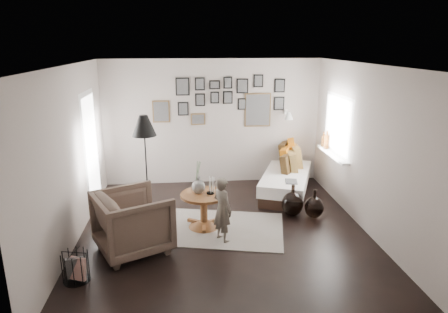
{
  "coord_description": "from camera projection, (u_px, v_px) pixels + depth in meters",
  "views": [
    {
      "loc": [
        -0.59,
        -5.78,
        2.91
      ],
      "look_at": [
        0.05,
        0.5,
        1.1
      ],
      "focal_mm": 32.0,
      "sensor_mm": 36.0,
      "label": 1
    }
  ],
  "objects": [
    {
      "name": "daybed",
      "position": [
        285.0,
        177.0,
        8.01
      ],
      "size": [
        1.47,
        2.07,
        0.94
      ],
      "rotation": [
        0.0,
        0.0,
        -0.38
      ],
      "color": "black",
      "rests_on": "ground"
    },
    {
      "name": "window_right",
      "position": [
        330.0,
        150.0,
        7.62
      ],
      "size": [
        0.15,
        1.32,
        1.3
      ],
      "color": "white",
      "rests_on": "wall_right"
    },
    {
      "name": "wall_left",
      "position": [
        71.0,
        157.0,
        5.81
      ],
      "size": [
        0.0,
        4.8,
        4.8
      ],
      "primitive_type": "plane",
      "rotation": [
        1.57,
        0.0,
        1.57
      ],
      "color": "#AB9E95",
      "rests_on": "ground"
    },
    {
      "name": "candles",
      "position": [
        210.0,
        186.0,
        6.34
      ],
      "size": [
        0.13,
        0.13,
        0.28
      ],
      "color": "black",
      "rests_on": "pedestal_table"
    },
    {
      "name": "ceiling",
      "position": [
        224.0,
        65.0,
        5.67
      ],
      "size": [
        4.8,
        4.8,
        0.0
      ],
      "primitive_type": "plane",
      "rotation": [
        3.14,
        0.0,
        0.0
      ],
      "color": "white",
      "rests_on": "wall_back"
    },
    {
      "name": "ground",
      "position": [
        224.0,
        231.0,
        6.39
      ],
      "size": [
        4.8,
        4.8,
        0.0
      ],
      "primitive_type": "plane",
      "color": "black",
      "rests_on": "ground"
    },
    {
      "name": "wall_front",
      "position": [
        250.0,
        221.0,
        3.73
      ],
      "size": [
        4.5,
        0.0,
        4.5
      ],
      "primitive_type": "plane",
      "rotation": [
        -1.57,
        0.0,
        0.0
      ],
      "color": "#AB9E95",
      "rests_on": "ground"
    },
    {
      "name": "magazine_on_daybed",
      "position": [
        291.0,
        181.0,
        7.35
      ],
      "size": [
        0.27,
        0.33,
        0.02
      ],
      "primitive_type": "cube",
      "rotation": [
        0.0,
        0.0,
        -0.2
      ],
      "color": "black",
      "rests_on": "daybed"
    },
    {
      "name": "gallery_wall",
      "position": [
        226.0,
        101.0,
        8.21
      ],
      "size": [
        2.74,
        0.03,
        1.08
      ],
      "color": "brown",
      "rests_on": "wall_back"
    },
    {
      "name": "floor_lamp",
      "position": [
        144.0,
        129.0,
        6.68
      ],
      "size": [
        0.41,
        0.41,
        1.75
      ],
      "rotation": [
        0.0,
        0.0,
        0.02
      ],
      "color": "black",
      "rests_on": "ground"
    },
    {
      "name": "magazine_basket",
      "position": [
        76.0,
        267.0,
        5.01
      ],
      "size": [
        0.38,
        0.38,
        0.4
      ],
      "rotation": [
        0.0,
        0.0,
        -0.22
      ],
      "color": "black",
      "rests_on": "ground"
    },
    {
      "name": "demijohn_small",
      "position": [
        314.0,
        207.0,
        6.83
      ],
      "size": [
        0.33,
        0.33,
        0.51
      ],
      "color": "black",
      "rests_on": "ground"
    },
    {
      "name": "wall_right",
      "position": [
        367.0,
        149.0,
        6.25
      ],
      "size": [
        0.0,
        4.8,
        4.8
      ],
      "primitive_type": "plane",
      "rotation": [
        1.57,
        0.0,
        -1.57
      ],
      "color": "#AB9E95",
      "rests_on": "ground"
    },
    {
      "name": "door_left",
      "position": [
        91.0,
        152.0,
        7.03
      ],
      "size": [
        0.0,
        2.14,
        2.14
      ],
      "color": "white",
      "rests_on": "wall_left"
    },
    {
      "name": "armchair",
      "position": [
        133.0,
        222.0,
        5.69
      ],
      "size": [
        1.29,
        1.28,
        0.89
      ],
      "primitive_type": "imported",
      "rotation": [
        0.0,
        0.0,
        2.03
      ],
      "color": "brown",
      "rests_on": "ground"
    },
    {
      "name": "demijohn_large",
      "position": [
        292.0,
        204.0,
        6.9
      ],
      "size": [
        0.37,
        0.37,
        0.56
      ],
      "color": "black",
      "rests_on": "ground"
    },
    {
      "name": "wall_back",
      "position": [
        212.0,
        122.0,
        8.32
      ],
      "size": [
        4.5,
        0.0,
        4.5
      ],
      "primitive_type": "plane",
      "rotation": [
        1.57,
        0.0,
        0.0
      ],
      "color": "#AB9E95",
      "rests_on": "ground"
    },
    {
      "name": "rug",
      "position": [
        221.0,
        228.0,
        6.47
      ],
      "size": [
        2.23,
        1.78,
        0.01
      ],
      "primitive_type": "cube",
      "rotation": [
        0.0,
        0.0,
        -0.22
      ],
      "color": "silver",
      "rests_on": "ground"
    },
    {
      "name": "pedestal_table",
      "position": [
        204.0,
        212.0,
        6.45
      ],
      "size": [
        0.74,
        0.74,
        0.58
      ],
      "rotation": [
        0.0,
        0.0,
        0.21
      ],
      "color": "brown",
      "rests_on": "ground"
    },
    {
      "name": "wall_sconce",
      "position": [
        289.0,
        116.0,
        8.18
      ],
      "size": [
        0.18,
        0.36,
        0.16
      ],
      "color": "white",
      "rests_on": "wall_back"
    },
    {
      "name": "armchair_cushion",
      "position": [
        135.0,
        218.0,
        5.73
      ],
      "size": [
        0.54,
        0.54,
        0.18
      ],
      "primitive_type": "cube",
      "rotation": [
        -0.21,
        0.0,
        0.42
      ],
      "color": "beige",
      "rests_on": "armchair"
    },
    {
      "name": "vase",
      "position": [
        198.0,
        184.0,
        6.33
      ],
      "size": [
        0.21,
        0.21,
        0.53
      ],
      "color": "black",
      "rests_on": "pedestal_table"
    },
    {
      "name": "child",
      "position": [
        222.0,
        210.0,
        5.96
      ],
      "size": [
        0.4,
        0.44,
        1.01
      ],
      "primitive_type": "imported",
      "rotation": [
        0.0,
        0.0,
        2.15
      ],
      "color": "#655C50",
      "rests_on": "ground"
    }
  ]
}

